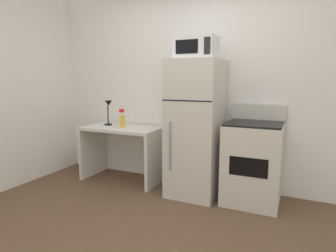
{
  "coord_description": "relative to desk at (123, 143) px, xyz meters",
  "views": [
    {
      "loc": [
        1.16,
        -1.89,
        1.39
      ],
      "look_at": [
        -0.22,
        1.1,
        0.85
      ],
      "focal_mm": 30.41,
      "sensor_mm": 36.0,
      "label": 1
    }
  ],
  "objects": [
    {
      "name": "ground_plane",
      "position": [
        1.02,
        -1.34,
        -0.52
      ],
      "size": [
        12.0,
        12.0,
        0.0
      ],
      "primitive_type": "plane",
      "color": "brown"
    },
    {
      "name": "desk",
      "position": [
        0.0,
        0.0,
        0.0
      ],
      "size": [
        1.08,
        0.58,
        0.75
      ],
      "color": "silver",
      "rests_on": "ground"
    },
    {
      "name": "desk_lamp",
      "position": [
        -0.25,
        0.04,
        0.47
      ],
      "size": [
        0.14,
        0.12,
        0.35
      ],
      "color": "black",
      "rests_on": "desk"
    },
    {
      "name": "wall_back_white",
      "position": [
        1.02,
        0.36,
        0.78
      ],
      "size": [
        5.0,
        0.1,
        2.6
      ],
      "primitive_type": "cube",
      "color": "white",
      "rests_on": "ground"
    },
    {
      "name": "microwave",
      "position": [
        1.08,
        -0.06,
        1.23
      ],
      "size": [
        0.46,
        0.35,
        0.26
      ],
      "color": "silver",
      "rests_on": "refrigerator"
    },
    {
      "name": "spray_bottle",
      "position": [
        0.01,
        -0.02,
        0.33
      ],
      "size": [
        0.06,
        0.06,
        0.25
      ],
      "color": "yellow",
      "rests_on": "desk"
    },
    {
      "name": "refrigerator",
      "position": [
        1.08,
        -0.04,
        0.29
      ],
      "size": [
        0.58,
        0.67,
        1.62
      ],
      "color": "beige",
      "rests_on": "ground"
    },
    {
      "name": "oven_range",
      "position": [
        1.75,
        -0.01,
        -0.05
      ],
      "size": [
        0.61,
        0.61,
        1.1
      ],
      "color": "beige",
      "rests_on": "ground"
    }
  ]
}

